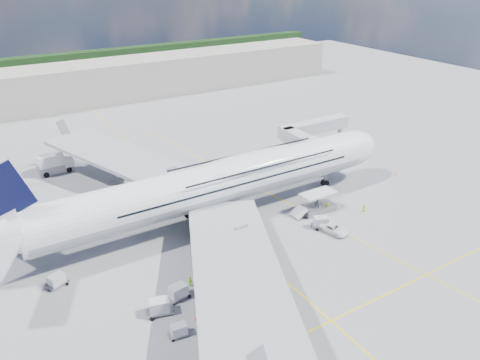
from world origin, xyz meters
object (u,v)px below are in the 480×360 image
cone_wing_left_outer (129,182)px  cone_wing_right_inner (216,292)px  cargo_loader (317,205)px  dolly_nose_near (254,232)px  crew_wing (190,281)px  cone_wing_right_outer (196,318)px  dolly_row_c (178,292)px  crew_loader (327,207)px  service_van (334,229)px  airliner (216,183)px  jet_bridge (311,134)px  cone_wing_left_inner (107,207)px  baggage_tug (247,257)px  crew_nose (305,174)px  dolly_row_a (179,330)px  dolly_nose_far (321,222)px  catering_truck_inner (146,189)px  catering_truck_outer (55,164)px  dolly_back (57,280)px  crew_tug (226,277)px  crew_van (364,208)px  dolly_row_b (159,306)px  cone_nose (396,174)px

cone_wing_left_outer → cone_wing_right_inner: 39.64m
cargo_loader → dolly_nose_near: size_ratio=2.23×
crew_wing → cone_wing_right_inner: 4.05m
cone_wing_right_outer → dolly_row_c: bearing=91.1°
crew_loader → cargo_loader: bearing=171.8°
service_van → crew_loader: (3.79, 5.97, 0.21)m
airliner → jet_bridge: bearing=20.3°
crew_wing → cone_wing_left_inner: crew_wing is taller
dolly_nose_near → baggage_tug: baggage_tug is taller
crew_nose → crew_loader: 14.31m
dolly_row_a → baggage_tug: 17.35m
cargo_loader → crew_loader: 1.90m
dolly_nose_far → crew_nose: dolly_nose_far is taller
catering_truck_inner → catering_truck_outer: size_ratio=1.11×
crew_nose → crew_wing: 40.69m
cone_wing_right_outer → cone_wing_left_outer: bearing=81.5°
airliner → cargo_loader: (16.56, -7.11, -5.62)m
jet_bridge → cone_wing_left_outer: bearing=164.0°
catering_truck_outer → dolly_nose_near: bearing=-65.1°
dolly_row_a → crew_nose: (41.18, 27.11, 0.05)m
airliner → cone_wing_left_inner: 21.65m
jet_bridge → dolly_nose_far: bearing=-125.2°
service_van → dolly_row_c: bearing=170.5°
dolly_nose_far → dolly_back: bearing=-166.1°
cargo_loader → crew_tug: (-24.23, -9.24, -0.25)m
jet_bridge → catering_truck_inner: size_ratio=2.34×
crew_wing → cone_wing_right_outer: size_ratio=2.69×
jet_bridge → crew_van: jet_bridge is taller
jet_bridge → catering_truck_inner: (-37.37, 2.34, -4.71)m
baggage_tug → crew_van: size_ratio=2.15×
crew_wing → dolly_row_c: bearing=110.3°
crew_loader → crew_van: (5.67, -3.47, -0.15)m
dolly_row_b → crew_nose: dolly_row_b is taller
crew_nose → dolly_nose_near: bearing=162.7°
cone_nose → jet_bridge: bearing=128.0°
cargo_loader → baggage_tug: (-19.01, -6.66, -0.43)m
jet_bridge → cone_wing_left_outer: size_ratio=32.28×
crew_tug → cone_wing_left_outer: size_ratio=3.44×
dolly_nose_near → catering_truck_outer: size_ratio=0.53×
crew_wing → cargo_loader: bearing=-86.2°
catering_truck_inner → crew_van: catering_truck_inner is taller
dolly_back → crew_tug: 23.41m
airliner → cone_wing_left_inner: airliner is taller
dolly_nose_far → cone_wing_right_inner: 24.37m
jet_bridge → dolly_nose_near: jet_bridge is taller
baggage_tug → cone_wing_left_outer: bearing=77.5°
baggage_tug → catering_truck_inner: catering_truck_inner is taller
dolly_row_c → cone_nose: size_ratio=6.69×
airliner → dolly_nose_far: airliner is taller
airliner → dolly_nose_far: bearing=-41.2°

